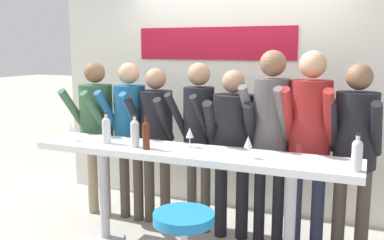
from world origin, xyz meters
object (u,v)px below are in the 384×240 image
person_rightmost (355,140)px  person_center (198,127)px  person_center_right (232,137)px  person_far_right (310,129)px  wine_bottle_2 (106,129)px  tasting_table (188,166)px  wine_bottle_3 (135,132)px  wine_glass_2 (70,127)px  wine_glass_1 (190,133)px  wine_bottle_1 (357,154)px  wine_glass_0 (248,143)px  wine_bottle_0 (146,134)px  person_center_left (156,129)px  person_right (271,125)px  person_left (129,123)px  person_far_left (96,122)px

person_rightmost → person_center: bearing=-175.4°
person_center_right → person_far_right: person_far_right is taller
person_center → wine_bottle_2: person_center is taller
tasting_table → wine_bottle_3: (-0.48, -0.08, 0.28)m
wine_glass_2 → wine_glass_1: bearing=8.6°
wine_bottle_1 → wine_glass_0: 0.81m
person_far_right → wine_bottle_0: (-1.29, -0.63, -0.03)m
wine_bottle_2 → wine_glass_0: bearing=-0.4°
person_center_right → wine_bottle_0: 0.86m
wine_bottle_1 → wine_glass_1: size_ratio=1.55×
person_center → wine_bottle_2: 0.89m
person_center_left → person_rightmost: size_ratio=0.96×
person_center_right → wine_glass_1: bearing=-131.0°
wine_bottle_0 → person_right: bearing=34.5°
person_right → wine_bottle_2: bearing=-151.8°
person_left → wine_glass_2: bearing=-107.8°
person_rightmost → person_center_left: bearing=-175.4°
person_rightmost → wine_bottle_3: bearing=-156.2°
wine_glass_1 → person_far_left: bearing=162.6°
wine_bottle_0 → wine_bottle_2: wine_bottle_0 is taller
tasting_table → wine_glass_1: size_ratio=16.05×
wine_bottle_3 → person_center_left: bearing=100.6°
person_far_right → wine_glass_1: person_far_right is taller
person_far_right → person_rightmost: (0.38, 0.03, -0.07)m
person_center_left → person_center_right: bearing=-3.6°
person_center → wine_bottle_0: size_ratio=5.68×
tasting_table → person_right: (0.59, 0.53, 0.32)m
person_left → person_center_left: 0.31m
person_far_left → person_far_right: size_ratio=0.93×
person_center → person_right: size_ratio=0.93×
tasting_table → wine_bottle_0: wine_bottle_0 is taller
wine_glass_2 → person_center_right: bearing=22.2°
person_center_left → person_far_right: size_ratio=0.90×
wine_bottle_0 → person_far_right: bearing=26.1°
wine_bottle_1 → wine_glass_0: size_ratio=1.55×
person_far_right → wine_glass_2: (-2.13, -0.59, -0.04)m
wine_bottle_3 → wine_glass_1: size_ratio=1.64×
wine_bottle_0 → wine_glass_1: wine_bottle_0 is taller
person_center_left → wine_glass_0: bearing=-29.1°
person_center → wine_bottle_1: 1.63m
wine_glass_1 → tasting_table: bearing=-72.7°
person_left → person_right: size_ratio=0.93×
person_left → person_center_left: bearing=7.2°
person_left → person_center_right: 1.14m
person_far_right → person_center_right: bearing=-179.3°
person_far_left → wine_bottle_3: (0.83, -0.58, 0.06)m
wine_bottle_3 → person_center: bearing=60.7°
person_far_right → wine_bottle_0: size_ratio=6.07×
person_right → wine_glass_0: 0.59m
wine_bottle_2 → person_rightmost: bearing=15.8°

